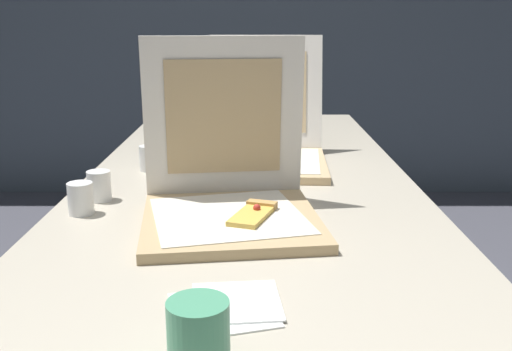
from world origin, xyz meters
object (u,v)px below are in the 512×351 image
at_px(cup_white_mid, 151,158).
at_px(cup_white_near_left, 82,198).
at_px(cup_white_far, 189,140).
at_px(cup_printed_front, 200,337).
at_px(pizza_box_middle, 265,146).
at_px(pizza_box_front, 231,196).
at_px(napkin_pile, 230,306).
at_px(cup_white_near_center, 101,186).
at_px(table, 249,197).

bearing_deg(cup_white_mid, cup_white_near_left, -102.35).
height_order(cup_white_far, cup_printed_front, cup_printed_front).
distance_m(pizza_box_middle, cup_white_far, 0.31).
xyz_separation_m(pizza_box_front, pizza_box_middle, (0.08, 0.52, -0.00)).
xyz_separation_m(pizza_box_middle, cup_printed_front, (-0.09, -1.09, -0.01)).
bearing_deg(napkin_pile, pizza_box_middle, 86.01).
height_order(pizza_box_middle, cup_white_far, pizza_box_middle).
distance_m(pizza_box_front, cup_white_mid, 0.50).
height_order(pizza_box_front, cup_white_mid, pizza_box_front).
height_order(cup_white_near_center, napkin_pile, cup_white_near_center).
relative_size(table, cup_white_near_left, 30.96).
height_order(pizza_box_front, cup_white_far, pizza_box_front).
bearing_deg(cup_white_near_center, cup_printed_front, -66.61).
relative_size(pizza_box_middle, napkin_pile, 2.67).
xyz_separation_m(cup_white_far, napkin_pile, (0.19, -1.10, -0.03)).
bearing_deg(pizza_box_front, cup_white_far, 96.57).
bearing_deg(cup_white_near_center, pizza_box_middle, 42.89).
bearing_deg(cup_white_near_left, cup_white_mid, 77.65).
height_order(pizza_box_middle, cup_white_near_left, pizza_box_middle).
distance_m(pizza_box_middle, cup_white_near_left, 0.63).
xyz_separation_m(table, cup_white_near_center, (-0.36, -0.18, 0.08)).
relative_size(table, pizza_box_middle, 4.51).
bearing_deg(table, cup_printed_front, -93.06).
bearing_deg(pizza_box_front, table, 76.92).
distance_m(pizza_box_front, cup_white_near_center, 0.36).
distance_m(cup_white_near_left, cup_printed_front, 0.69).
bearing_deg(pizza_box_middle, cup_white_far, 147.29).
bearing_deg(cup_white_near_center, cup_white_far, 74.48).
relative_size(cup_printed_front, napkin_pile, 0.51).
height_order(table, cup_white_near_center, cup_white_near_center).
distance_m(table, napkin_pile, 0.73).
height_order(pizza_box_front, napkin_pile, pizza_box_front).
distance_m(pizza_box_front, cup_white_far, 0.72).
bearing_deg(pizza_box_middle, cup_printed_front, -92.61).
distance_m(table, cup_printed_front, 0.90).
bearing_deg(cup_white_far, cup_white_near_left, -104.41).
bearing_deg(cup_white_near_left, pizza_box_middle, 48.78).
bearing_deg(pizza_box_middle, cup_white_near_center, -134.77).
relative_size(pizza_box_front, cup_white_mid, 5.71).
relative_size(cup_white_mid, cup_white_near_center, 1.00).
relative_size(pizza_box_middle, cup_white_far, 6.87).
bearing_deg(pizza_box_front, cup_white_near_left, 165.46).
bearing_deg(cup_white_far, pizza_box_middle, -35.05).
relative_size(cup_white_mid, cup_white_near_left, 1.00).
distance_m(table, pizza_box_middle, 0.23).
bearing_deg(cup_white_near_left, table, 37.05).
xyz_separation_m(table, cup_white_mid, (-0.29, 0.11, 0.08)).
relative_size(pizza_box_front, napkin_pile, 2.22).
bearing_deg(cup_printed_front, pizza_box_front, 88.58).
xyz_separation_m(pizza_box_front, cup_white_near_left, (-0.34, 0.04, -0.02)).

